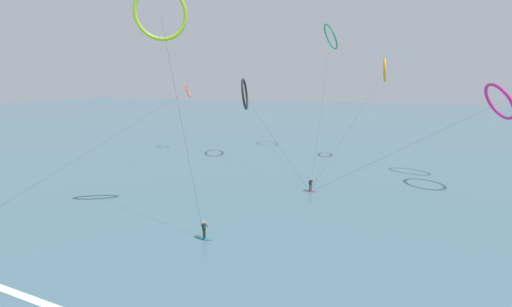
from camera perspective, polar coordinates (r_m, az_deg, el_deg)
The scene contains 10 objects.
sea_water at distance 111.28m, azimuth 14.41°, elevation 5.43°, with size 400.00×200.00×0.08m, color slate.
surfer_teal at distance 29.35m, azimuth -9.16°, elevation -13.44°, with size 1.40×0.60×1.70m.
surfer_crimson at distance 41.05m, azimuth 9.61°, elevation -5.66°, with size 1.40×0.71×1.70m.
kite_lime at distance 32.80m, azimuth -16.51°, elevation 22.69°, with size 7.77×5.18×22.03m.
kite_coral at distance 64.10m, azimuth -12.18°, elevation 10.84°, with size 2.60×45.09×13.30m.
kite_emerald at distance 65.54m, azimuth 13.07°, elevation 19.47°, with size 4.20×29.05×23.98m.
kite_magenta at distance 47.93m, azimuth 37.13°, elevation 7.35°, with size 22.64×9.80×13.50m.
kite_amber at distance 58.56m, azimuth 21.79°, elevation 13.56°, with size 8.70×21.97×17.29m.
kite_charcoal at distance 57.21m, azimuth -2.00°, elevation 10.44°, with size 15.55×17.72×14.07m.
wave_crest_mid at distance 26.98m, azimuth -35.30°, elevation -20.23°, with size 9.52×0.50×0.12m, color white.
Camera 1 is at (8.60, -2.06, 13.77)m, focal length 22.61 mm.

